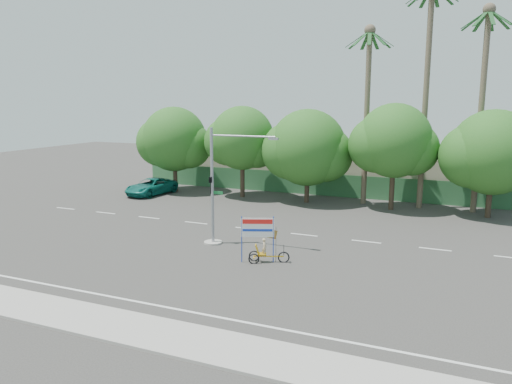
% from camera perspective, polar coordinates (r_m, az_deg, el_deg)
% --- Properties ---
extents(ground, '(120.00, 120.00, 0.00)m').
position_cam_1_polar(ground, '(26.08, -4.21, -8.74)').
color(ground, '#33302D').
rests_on(ground, ground).
extents(sidewalk_near, '(50.00, 2.40, 0.12)m').
position_cam_1_polar(sidewalk_near, '(20.21, -14.40, -14.81)').
color(sidewalk_near, gray).
rests_on(sidewalk_near, ground).
extents(fence, '(38.00, 0.08, 2.00)m').
position_cam_1_polar(fence, '(45.43, 8.36, 0.79)').
color(fence, '#336B3D').
rests_on(fence, ground).
extents(building_left, '(12.00, 8.00, 4.00)m').
position_cam_1_polar(building_left, '(52.81, -0.88, 3.35)').
color(building_left, '#B6AA91').
rests_on(building_left, ground).
extents(building_right, '(14.00, 8.00, 3.60)m').
position_cam_1_polar(building_right, '(48.41, 18.97, 1.89)').
color(building_right, '#B6AA91').
rests_on(building_right, ground).
extents(tree_far_left, '(7.14, 6.00, 7.96)m').
position_cam_1_polar(tree_far_left, '(47.42, -9.38, 5.75)').
color(tree_far_left, '#473828').
rests_on(tree_far_left, ground).
extents(tree_left, '(6.66, 5.60, 8.07)m').
position_cam_1_polar(tree_left, '(44.03, -1.64, 5.92)').
color(tree_left, '#473828').
rests_on(tree_left, ground).
extents(tree_center, '(7.62, 6.40, 7.85)m').
position_cam_1_polar(tree_center, '(41.92, 5.84, 4.82)').
color(tree_center, '#473828').
rests_on(tree_center, ground).
extents(tree_right, '(6.90, 5.80, 8.36)m').
position_cam_1_polar(tree_right, '(40.32, 15.44, 5.38)').
color(tree_right, '#473828').
rests_on(tree_right, ground).
extents(tree_far_right, '(7.38, 6.20, 7.94)m').
position_cam_1_polar(tree_far_right, '(40.03, 25.37, 3.85)').
color(tree_far_right, '#473828').
rests_on(tree_far_right, ground).
extents(palm_tall, '(3.73, 3.79, 17.45)m').
position_cam_1_polar(palm_tall, '(41.49, 18.96, 12.56)').
color(palm_tall, '#70604C').
rests_on(palm_tall, ground).
extents(palm_mid, '(3.73, 3.79, 15.45)m').
position_cam_1_polar(palm_mid, '(41.32, 24.50, 10.72)').
color(palm_mid, '#70604C').
rests_on(palm_mid, ground).
extents(palm_short, '(3.73, 3.79, 14.45)m').
position_cam_1_polar(palm_short, '(42.06, 12.61, 10.64)').
color(palm_short, '#70604C').
rests_on(palm_short, ground).
extents(traffic_signal, '(4.72, 1.10, 7.00)m').
position_cam_1_polar(traffic_signal, '(29.72, -4.51, -0.51)').
color(traffic_signal, gray).
rests_on(traffic_signal, ground).
extents(trike_billboard, '(2.45, 1.18, 2.56)m').
position_cam_1_polar(trike_billboard, '(26.70, 0.71, -5.93)').
color(trike_billboard, black).
rests_on(trike_billboard, ground).
extents(pickup_truck, '(3.07, 5.58, 1.48)m').
position_cam_1_polar(pickup_truck, '(46.64, -11.89, 0.61)').
color(pickup_truck, '#0E6559').
rests_on(pickup_truck, ground).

